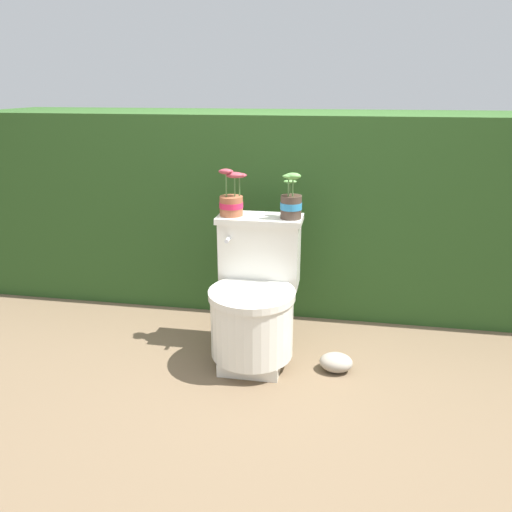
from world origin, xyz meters
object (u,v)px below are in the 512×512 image
Objects in this scene: toilet at (254,302)px; potted_plant_midleft at (291,203)px; garden_stone at (336,362)px; potted_plant_left at (231,199)px.

toilet is 0.53m from potted_plant_midleft.
toilet is 0.51m from garden_stone.
garden_stone is at bearing -20.20° from potted_plant_left.
potted_plant_midleft is at bearing 142.74° from garden_stone.
garden_stone is (0.57, -0.21, -0.76)m from potted_plant_left.
potted_plant_midleft is (0.16, 0.14, 0.48)m from toilet.
potted_plant_midleft reaches higher than garden_stone.
potted_plant_midleft is (0.30, -0.01, -0.01)m from potted_plant_left.
toilet is at bearing -137.67° from potted_plant_midleft.
potted_plant_midleft is at bearing -1.62° from potted_plant_left.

